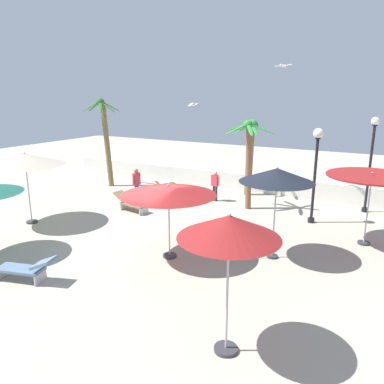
% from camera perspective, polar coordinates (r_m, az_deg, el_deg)
% --- Properties ---
extents(ground_plane, '(56.00, 56.00, 0.00)m').
position_cam_1_polar(ground_plane, '(13.34, -7.43, -9.16)').
color(ground_plane, '#B2A893').
extents(boundary_wall, '(25.20, 0.30, 0.95)m').
position_cam_1_polar(boundary_wall, '(21.57, 8.43, 1.42)').
color(boundary_wall, silver).
rests_on(boundary_wall, ground_plane).
extents(patio_umbrella_0, '(2.43, 2.43, 3.12)m').
position_cam_1_polar(patio_umbrella_0, '(12.31, 12.77, 2.44)').
color(patio_umbrella_0, '#333338').
rests_on(patio_umbrella_0, ground_plane).
extents(patio_umbrella_1, '(2.09, 2.09, 3.12)m').
position_cam_1_polar(patio_umbrella_1, '(7.45, 5.64, -5.50)').
color(patio_umbrella_1, '#333338').
rests_on(patio_umbrella_1, ground_plane).
extents(patio_umbrella_3, '(3.15, 3.15, 2.55)m').
position_cam_1_polar(patio_umbrella_3, '(12.19, -3.57, 0.20)').
color(patio_umbrella_3, '#333338').
rests_on(patio_umbrella_3, ground_plane).
extents(patio_umbrella_4, '(3.17, 3.17, 3.04)m').
position_cam_1_polar(patio_umbrella_4, '(16.94, -24.04, 4.54)').
color(patio_umbrella_4, '#333338').
rests_on(patio_umbrella_4, ground_plane).
extents(patio_umbrella_5, '(3.09, 3.09, 2.72)m').
position_cam_1_polar(patio_umbrella_5, '(14.66, 25.63, 1.90)').
color(patio_umbrella_5, '#333338').
rests_on(patio_umbrella_5, ground_plane).
extents(palm_tree_0, '(2.31, 2.02, 5.15)m').
position_cam_1_polar(palm_tree_0, '(22.78, -13.05, 8.78)').
color(palm_tree_0, brown).
rests_on(palm_tree_0, ground_plane).
extents(palm_tree_1, '(2.44, 2.16, 4.22)m').
position_cam_1_polar(palm_tree_1, '(17.78, 8.55, 5.91)').
color(palm_tree_1, brown).
rests_on(palm_tree_1, ground_plane).
extents(palm_tree_2, '(2.30, 2.10, 4.08)m').
position_cam_1_polar(palm_tree_2, '(20.35, 8.86, 6.57)').
color(palm_tree_2, brown).
rests_on(palm_tree_2, ground_plane).
extents(lamp_post_0, '(0.37, 0.37, 4.38)m').
position_cam_1_polar(lamp_post_0, '(18.86, 25.57, 5.03)').
color(lamp_post_0, black).
rests_on(lamp_post_0, ground_plane).
extents(lamp_post_2, '(0.42, 0.42, 4.03)m').
position_cam_1_polar(lamp_post_2, '(16.37, 18.32, 4.47)').
color(lamp_post_2, black).
rests_on(lamp_post_2, ground_plane).
extents(lounge_chair_0, '(1.92, 1.03, 0.81)m').
position_cam_1_polar(lounge_chair_0, '(12.24, -23.82, -10.54)').
color(lounge_chair_0, '#B7B7BC').
rests_on(lounge_chair_0, ground_plane).
extents(lounge_chair_1, '(1.92, 0.86, 0.82)m').
position_cam_1_polar(lounge_chair_1, '(17.91, -9.32, -1.60)').
color(lounge_chair_1, '#B7B7BC').
rests_on(lounge_chair_1, ground_plane).
extents(guest_0, '(0.26, 0.56, 1.69)m').
position_cam_1_polar(guest_0, '(19.42, -8.43, 1.62)').
color(guest_0, '#3359B2').
rests_on(guest_0, ground_plane).
extents(guest_1, '(0.55, 0.30, 1.59)m').
position_cam_1_polar(guest_1, '(19.22, 3.54, 1.40)').
color(guest_1, '#26262D').
rests_on(guest_1, ground_plane).
extents(seagull_0, '(0.38, 1.19, 0.19)m').
position_cam_1_polar(seagull_0, '(21.94, 0.14, 13.13)').
color(seagull_0, white).
extents(seagull_1, '(1.10, 0.86, 0.14)m').
position_cam_1_polar(seagull_1, '(18.65, 13.71, 18.15)').
color(seagull_1, white).
extents(planter, '(0.70, 0.70, 0.85)m').
position_cam_1_polar(planter, '(20.02, -3.09, 0.25)').
color(planter, brown).
rests_on(planter, ground_plane).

